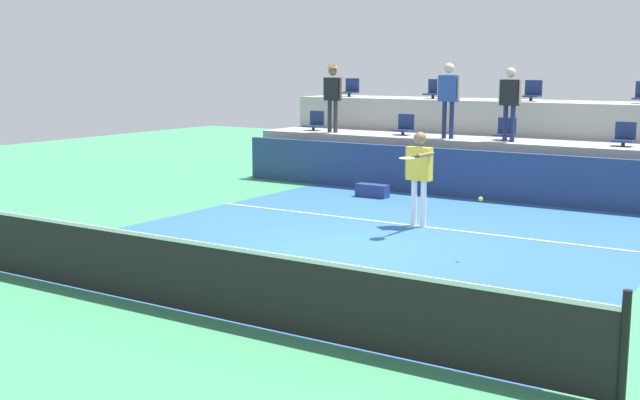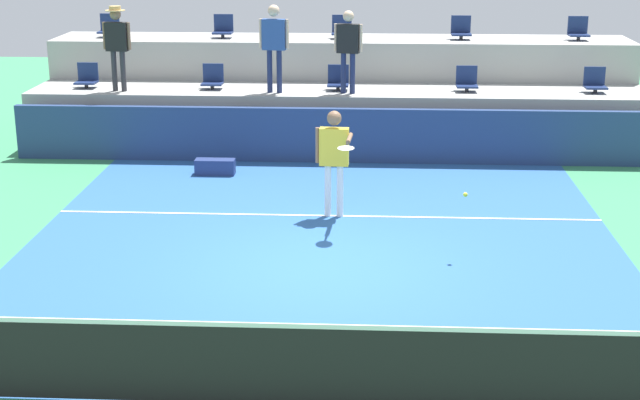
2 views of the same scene
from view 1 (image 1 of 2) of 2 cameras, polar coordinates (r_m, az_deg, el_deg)
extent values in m
plane|color=#388456|center=(13.27, 1.96, -3.53)|extent=(40.00, 40.00, 0.00)
cube|color=#285693|center=(14.12, 4.04, -2.74)|extent=(9.00, 10.00, 0.01)
cube|color=white|center=(15.33, 6.56, -1.79)|extent=(9.00, 0.06, 0.00)
cylinder|color=black|center=(7.65, 20.65, -9.83)|extent=(0.08, 0.08, 1.07)
cube|color=black|center=(10.03, -9.88, -5.26)|extent=(10.40, 0.01, 0.87)
cube|color=white|center=(9.93, -9.95, -2.82)|extent=(10.40, 0.02, 0.05)
cube|color=navy|center=(18.50, 11.54, 1.72)|extent=(13.00, 0.16, 1.10)
cube|color=#9E9E99|center=(19.70, 12.93, 2.35)|extent=(13.00, 1.80, 1.25)
cube|color=#9E9E99|center=(21.35, 14.63, 3.97)|extent=(13.00, 1.80, 2.10)
cylinder|color=#2D2D33|center=(21.90, -0.47, 5.06)|extent=(0.08, 0.08, 0.10)
cube|color=navy|center=(21.89, -0.47, 5.24)|extent=(0.44, 0.40, 0.04)
cube|color=navy|center=(22.03, -0.21, 5.82)|extent=(0.44, 0.04, 0.38)
cylinder|color=#2D2D33|center=(20.55, 5.86, 4.72)|extent=(0.08, 0.08, 0.10)
cube|color=navy|center=(20.54, 5.86, 4.92)|extent=(0.44, 0.40, 0.04)
cube|color=navy|center=(20.69, 6.10, 5.53)|extent=(0.44, 0.04, 0.38)
cylinder|color=#2D2D33|center=(19.49, 12.86, 4.28)|extent=(0.08, 0.08, 0.10)
cube|color=navy|center=(19.49, 12.86, 4.48)|extent=(0.44, 0.40, 0.04)
cube|color=navy|center=(19.64, 13.07, 5.13)|extent=(0.44, 0.04, 0.38)
cylinder|color=#2D2D33|center=(18.75, 20.59, 3.72)|extent=(0.08, 0.08, 0.10)
cube|color=navy|center=(18.75, 20.60, 3.93)|extent=(0.44, 0.40, 0.04)
cube|color=navy|center=(18.90, 20.76, 4.60)|extent=(0.44, 0.04, 0.38)
cylinder|color=#2D2D33|center=(23.35, 2.07, 7.42)|extent=(0.08, 0.08, 0.10)
cube|color=navy|center=(23.35, 2.07, 7.59)|extent=(0.44, 0.40, 0.04)
cube|color=navy|center=(23.49, 2.30, 8.11)|extent=(0.44, 0.04, 0.38)
cylinder|color=#2D2D33|center=(22.12, 7.97, 7.22)|extent=(0.08, 0.08, 0.10)
cube|color=navy|center=(22.12, 7.97, 7.40)|extent=(0.44, 0.40, 0.04)
cube|color=navy|center=(22.28, 8.18, 7.95)|extent=(0.44, 0.04, 0.38)
cylinder|color=#2D2D33|center=(21.13, 14.65, 6.91)|extent=(0.08, 0.08, 0.10)
cube|color=navy|center=(21.13, 14.66, 7.10)|extent=(0.44, 0.40, 0.04)
cube|color=navy|center=(21.30, 14.83, 7.67)|extent=(0.44, 0.04, 0.38)
cylinder|color=white|center=(15.26, 6.64, -0.20)|extent=(0.12, 0.12, 0.87)
cylinder|color=white|center=(15.17, 7.30, -0.27)|extent=(0.12, 0.12, 0.87)
cube|color=yellow|center=(15.11, 7.03, 2.56)|extent=(0.48, 0.21, 0.62)
sphere|color=#846047|center=(15.06, 7.07, 4.35)|extent=(0.25, 0.25, 0.24)
cylinder|color=#846047|center=(15.24, 6.14, 2.70)|extent=(0.07, 0.07, 0.58)
cylinder|color=#846047|center=(14.71, 7.44, 3.19)|extent=(0.10, 0.56, 0.07)
cylinder|color=black|center=(14.38, 6.72, 3.06)|extent=(0.05, 0.26, 0.04)
ellipsoid|color=silver|center=(14.14, 6.16, 2.96)|extent=(0.28, 0.33, 0.03)
cylinder|color=#2D2D33|center=(21.25, 0.68, 5.92)|extent=(0.12, 0.12, 0.83)
cylinder|color=#2D2D33|center=(21.13, 1.10, 5.90)|extent=(0.12, 0.12, 0.83)
cube|color=black|center=(21.16, 0.90, 7.84)|extent=(0.47, 0.22, 0.59)
sphere|color=#846047|center=(21.15, 0.90, 9.07)|extent=(0.24, 0.24, 0.23)
cylinder|color=#846047|center=(21.31, 0.33, 7.90)|extent=(0.08, 0.08, 0.56)
cylinder|color=#846047|center=(21.00, 1.47, 7.87)|extent=(0.08, 0.08, 0.56)
cylinder|color=tan|center=(21.15, 0.90, 9.28)|extent=(0.44, 0.44, 0.01)
cylinder|color=tan|center=(21.15, 0.90, 9.40)|extent=(0.26, 0.26, 0.09)
cylinder|color=navy|center=(19.72, 8.76, 5.60)|extent=(0.12, 0.12, 0.88)
cylinder|color=navy|center=(19.62, 9.26, 5.57)|extent=(0.12, 0.12, 0.88)
cube|color=#2D4C8C|center=(19.63, 9.07, 7.78)|extent=(0.50, 0.24, 0.63)
sphere|color=beige|center=(19.63, 9.10, 9.18)|extent=(0.27, 0.27, 0.24)
cylinder|color=beige|center=(19.77, 8.38, 7.86)|extent=(0.08, 0.08, 0.59)
cylinder|color=beige|center=(19.49, 9.77, 7.81)|extent=(0.08, 0.08, 0.59)
cylinder|color=navy|center=(19.16, 12.94, 5.29)|extent=(0.13, 0.13, 0.83)
cylinder|color=navy|center=(19.06, 13.43, 5.25)|extent=(0.13, 0.13, 0.83)
cube|color=black|center=(19.07, 13.26, 7.39)|extent=(0.48, 0.26, 0.59)
sphere|color=beige|center=(19.07, 13.32, 8.74)|extent=(0.26, 0.26, 0.22)
cylinder|color=beige|center=(19.21, 12.59, 7.48)|extent=(0.08, 0.08, 0.55)
cylinder|color=beige|center=(18.94, 13.95, 7.40)|extent=(0.08, 0.08, 0.55)
sphere|color=#CCE033|center=(12.64, 11.27, 0.07)|extent=(0.07, 0.07, 0.07)
cube|color=navy|center=(18.54, 3.71, 0.66)|extent=(0.76, 0.28, 0.30)
camera|label=2|loc=(6.41, -75.60, 19.47)|focal=53.79mm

